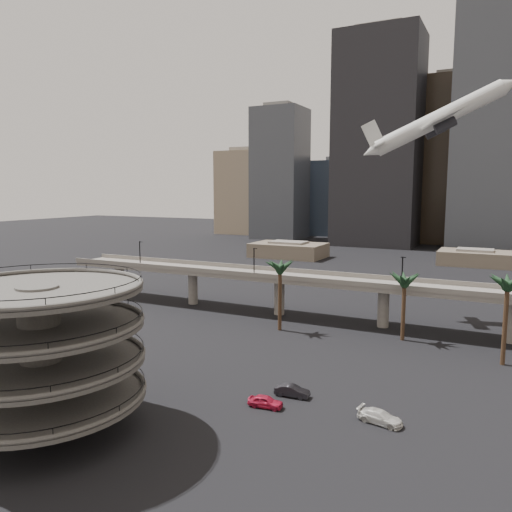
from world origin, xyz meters
The scene contains 10 objects.
ground centered at (0.00, 0.00, 0.00)m, with size 700.00×700.00×0.00m, color black.
parking_ramp centered at (-13.00, -4.00, 9.84)m, with size 22.20×22.20×17.35m.
overpass centered at (0.00, 55.00, 7.34)m, with size 130.00×9.30×14.70m.
palm_trees centered at (14.02, 44.65, 11.43)m, with size 42.40×10.40×14.00m.
low_buildings centered at (6.89, 142.30, 2.86)m, with size 135.00×27.50×6.80m.
skyline centered at (15.11, 217.09, 39.97)m, with size 269.00×86.00×109.47m.
airborne_jet centered at (17.46, 70.09, 40.59)m, with size 30.62×29.07×17.34m.
car_a centered at (6.26, 12.25, 0.74)m, with size 1.74×4.32×1.47m, color #C61C3F.
car_b centered at (7.94, 16.69, 0.75)m, with size 1.58×4.54×1.49m, color black.
car_c centered at (19.75, 14.30, 0.75)m, with size 2.11×5.19×1.50m, color silver.
Camera 1 is at (31.31, -40.11, 26.42)m, focal length 35.00 mm.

